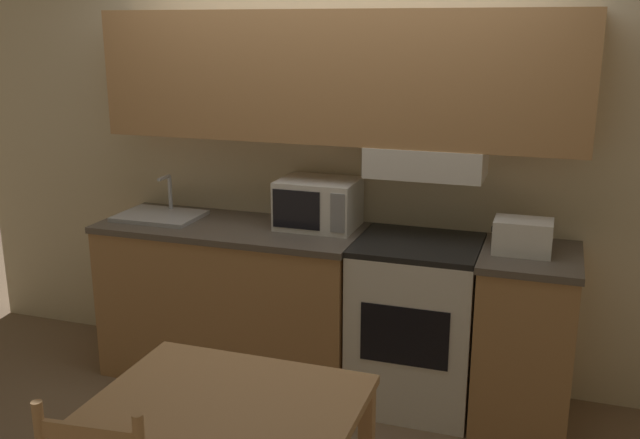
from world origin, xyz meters
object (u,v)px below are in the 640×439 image
(toaster, at_px, (523,236))
(sink_basin, at_px, (160,215))
(stove_range, at_px, (415,323))
(microwave, at_px, (318,204))
(dining_table, at_px, (228,430))

(toaster, distance_m, sink_basin, 2.07)
(stove_range, height_order, microwave, microwave)
(stove_range, distance_m, dining_table, 1.57)
(stove_range, distance_m, microwave, 0.85)
(stove_range, bearing_deg, dining_table, -104.40)
(microwave, distance_m, toaster, 1.12)
(microwave, xyz_separation_m, sink_basin, (-0.95, -0.11, -0.12))
(toaster, relative_size, sink_basin, 0.62)
(stove_range, bearing_deg, sink_basin, -179.73)
(sink_basin, height_order, dining_table, sink_basin)
(microwave, height_order, toaster, microwave)
(toaster, bearing_deg, stove_range, 178.32)
(sink_basin, bearing_deg, microwave, 6.86)
(microwave, bearing_deg, stove_range, -10.23)
(microwave, relative_size, sink_basin, 0.91)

